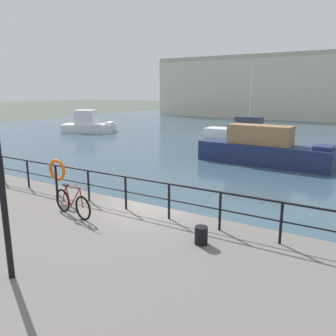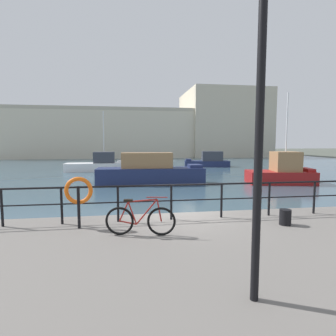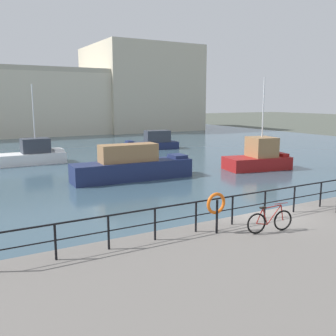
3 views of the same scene
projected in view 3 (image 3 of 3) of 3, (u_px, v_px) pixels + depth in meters
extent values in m
plane|color=#4C5147|center=(258.00, 234.00, 15.69)|extent=(240.00, 240.00, 0.00)
cube|color=#385160|center=(64.00, 151.00, 41.50)|extent=(80.00, 60.00, 0.01)
cube|color=beige|center=(23.00, 104.00, 61.00)|extent=(58.74, 15.80, 9.48)
cube|color=#C0B69F|center=(140.00, 89.00, 70.62)|extent=(17.45, 17.38, 14.84)
cube|color=#B1A993|center=(30.00, 68.00, 53.61)|extent=(58.74, 0.60, 0.70)
cube|color=maroon|center=(257.00, 163.00, 30.24)|extent=(5.37, 3.32, 0.98)
cube|color=#997047|center=(262.00, 147.00, 30.15)|extent=(2.24, 2.37, 1.54)
cube|color=maroon|center=(280.00, 154.00, 30.81)|extent=(0.91, 1.79, 0.24)
cylinder|color=silver|center=(263.00, 108.00, 29.61)|extent=(0.10, 0.10, 4.58)
cube|color=navy|center=(133.00, 170.00, 26.28)|extent=(8.41, 2.39, 1.27)
cube|color=#997047|center=(128.00, 153.00, 25.94)|extent=(3.98, 1.61, 1.19)
cube|color=navy|center=(177.00, 156.00, 27.70)|extent=(1.07, 1.43, 0.24)
cube|color=navy|center=(151.00, 146.00, 42.65)|extent=(6.14, 2.84, 0.78)
cube|color=#333842|center=(157.00, 136.00, 42.70)|extent=(2.91, 2.05, 1.28)
cube|color=navy|center=(130.00, 142.00, 41.72)|extent=(0.92, 1.41, 0.24)
cube|color=white|center=(25.00, 159.00, 32.50)|extent=(6.65, 2.17, 0.93)
cube|color=#333842|center=(35.00, 146.00, 32.77)|extent=(2.29, 1.60, 1.24)
cube|color=white|center=(58.00, 150.00, 33.77)|extent=(0.80, 1.51, 0.24)
cylinder|color=silver|center=(33.00, 111.00, 32.26)|extent=(0.10, 0.10, 4.54)
cylinder|color=black|center=(55.00, 242.00, 10.72)|extent=(0.07, 0.07, 1.05)
cylinder|color=black|center=(109.00, 233.00, 11.49)|extent=(0.07, 0.07, 1.05)
cylinder|color=black|center=(155.00, 224.00, 12.26)|extent=(0.07, 0.07, 1.05)
cylinder|color=black|center=(196.00, 217.00, 13.03)|extent=(0.07, 0.07, 1.05)
cylinder|color=black|center=(232.00, 210.00, 13.80)|extent=(0.07, 0.07, 1.05)
cylinder|color=black|center=(265.00, 205.00, 14.58)|extent=(0.07, 0.07, 1.05)
cylinder|color=black|center=(294.00, 199.00, 15.35)|extent=(0.07, 0.07, 1.05)
cylinder|color=black|center=(321.00, 195.00, 16.12)|extent=(0.07, 0.07, 1.05)
cylinder|color=black|center=(309.00, 184.00, 15.64)|extent=(23.66, 0.06, 0.06)
cylinder|color=black|center=(308.00, 196.00, 15.72)|extent=(23.66, 0.04, 0.04)
torus|color=black|center=(283.00, 220.00, 13.20)|extent=(0.72, 0.19, 0.72)
torus|color=black|center=(256.00, 224.00, 12.86)|extent=(0.72, 0.19, 0.72)
cylinder|color=maroon|center=(274.00, 215.00, 13.04)|extent=(0.55, 0.13, 0.66)
cylinder|color=maroon|center=(265.00, 217.00, 12.93)|extent=(0.24, 0.08, 0.58)
cylinder|color=maroon|center=(272.00, 207.00, 12.96)|extent=(0.72, 0.16, 0.11)
cylinder|color=maroon|center=(262.00, 224.00, 12.93)|extent=(0.43, 0.11, 0.12)
cylinder|color=maroon|center=(260.00, 216.00, 12.85)|extent=(0.26, 0.08, 0.51)
cylinder|color=maroon|center=(282.00, 213.00, 13.14)|extent=(0.14, 0.06, 0.57)
cube|color=black|center=(263.00, 208.00, 12.84)|extent=(0.23, 0.13, 0.05)
cylinder|color=maroon|center=(281.00, 203.00, 13.06)|extent=(0.52, 0.12, 0.02)
cylinder|color=black|center=(217.00, 217.00, 12.91)|extent=(0.08, 0.08, 1.15)
torus|color=orange|center=(216.00, 203.00, 12.88)|extent=(0.75, 0.11, 0.75)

